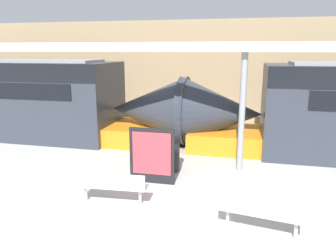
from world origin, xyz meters
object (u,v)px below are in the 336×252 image
(train_right, at_px, (5,99))
(poster_board, at_px, (152,156))
(trash_bin, at_px, (171,155))
(support_column_near, at_px, (242,113))
(bench_near, at_px, (111,184))
(bench_far, at_px, (261,211))

(train_right, bearing_deg, poster_board, -26.69)
(poster_board, bearing_deg, trash_bin, 74.64)
(trash_bin, height_order, support_column_near, support_column_near)
(bench_near, xyz_separation_m, bench_far, (3.40, -0.55, -0.00))
(poster_board, relative_size, support_column_near, 0.44)
(train_right, height_order, bench_far, train_right)
(train_right, distance_m, trash_bin, 8.52)
(bench_near, xyz_separation_m, trash_bin, (0.88, 2.50, -0.01))
(bench_near, relative_size, poster_board, 1.11)
(poster_board, bearing_deg, bench_near, -112.32)
(poster_board, bearing_deg, support_column_near, 34.58)
(bench_near, height_order, bench_far, same)
(bench_far, distance_m, trash_bin, 3.96)
(bench_far, bearing_deg, trash_bin, 138.80)
(bench_near, xyz_separation_m, support_column_near, (2.92, 3.05, 1.27))
(bench_near, distance_m, support_column_near, 4.41)
(support_column_near, bearing_deg, bench_far, -82.45)
(poster_board, bearing_deg, train_right, 153.31)
(trash_bin, height_order, poster_board, poster_board)
(train_right, distance_m, support_column_near, 10.28)
(trash_bin, bearing_deg, poster_board, -105.36)
(bench_near, bearing_deg, poster_board, 63.79)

